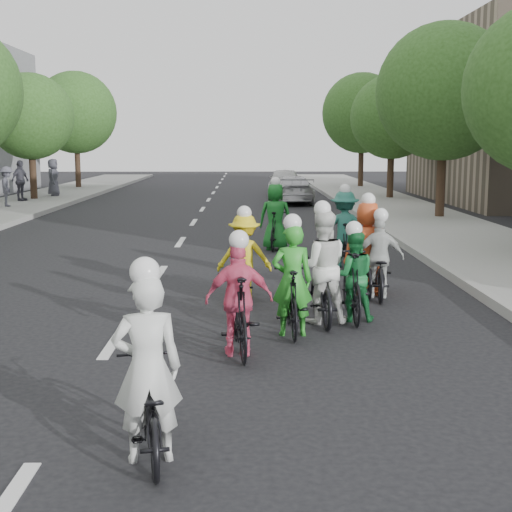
{
  "coord_description": "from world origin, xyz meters",
  "views": [
    {
      "loc": [
        1.86,
        -9.84,
        2.75
      ],
      "look_at": [
        2.01,
        1.18,
        1.0
      ],
      "focal_mm": 50.0,
      "sensor_mm": 36.0,
      "label": 1
    }
  ],
  "objects_px": {
    "cyclist_6": "(321,279)",
    "cyclist_7": "(344,234)",
    "cyclist_0": "(149,394)",
    "spectator_2": "(53,177)",
    "follow_car_lead": "(293,190)",
    "spectator_0": "(7,186)",
    "cyclist_8": "(379,266)",
    "cyclist_5": "(292,293)",
    "cyclist_3": "(239,308)",
    "spectator_1": "(20,181)",
    "cyclist_1": "(352,281)",
    "cyclist_9": "(275,223)",
    "cyclist_4": "(366,259)",
    "cyclist_2": "(244,264)",
    "follow_car_trail": "(285,181)"
  },
  "relations": [
    {
      "from": "cyclist_6",
      "to": "cyclist_7",
      "type": "relative_size",
      "value": 1.02
    },
    {
      "from": "cyclist_0",
      "to": "spectator_2",
      "type": "bearing_deg",
      "value": -84.28
    },
    {
      "from": "follow_car_lead",
      "to": "spectator_0",
      "type": "xyz_separation_m",
      "value": [
        -12.01,
        -3.19,
        0.35
      ]
    },
    {
      "from": "cyclist_8",
      "to": "spectator_0",
      "type": "height_order",
      "value": "spectator_0"
    },
    {
      "from": "cyclist_5",
      "to": "cyclist_7",
      "type": "height_order",
      "value": "cyclist_7"
    },
    {
      "from": "cyclist_0",
      "to": "follow_car_lead",
      "type": "height_order",
      "value": "cyclist_0"
    },
    {
      "from": "cyclist_3",
      "to": "spectator_1",
      "type": "bearing_deg",
      "value": -72.36
    },
    {
      "from": "cyclist_1",
      "to": "spectator_1",
      "type": "xyz_separation_m",
      "value": [
        -11.91,
        21.56,
        0.45
      ]
    },
    {
      "from": "cyclist_9",
      "to": "cyclist_5",
      "type": "bearing_deg",
      "value": 98.54
    },
    {
      "from": "cyclist_1",
      "to": "cyclist_4",
      "type": "height_order",
      "value": "cyclist_4"
    },
    {
      "from": "cyclist_1",
      "to": "cyclist_5",
      "type": "bearing_deg",
      "value": 41.1
    },
    {
      "from": "cyclist_4",
      "to": "spectator_1",
      "type": "height_order",
      "value": "spectator_1"
    },
    {
      "from": "follow_car_lead",
      "to": "cyclist_3",
      "type": "bearing_deg",
      "value": 83.31
    },
    {
      "from": "cyclist_7",
      "to": "spectator_1",
      "type": "xyz_separation_m",
      "value": [
        -12.44,
        16.67,
        0.34
      ]
    },
    {
      "from": "cyclist_1",
      "to": "follow_car_lead",
      "type": "relative_size",
      "value": 0.42
    },
    {
      "from": "cyclist_2",
      "to": "spectator_0",
      "type": "xyz_separation_m",
      "value": [
        -9.85,
        17.03,
        0.37
      ]
    },
    {
      "from": "cyclist_3",
      "to": "follow_car_trail",
      "type": "relative_size",
      "value": 0.43
    },
    {
      "from": "cyclist_8",
      "to": "follow_car_lead",
      "type": "relative_size",
      "value": 0.44
    },
    {
      "from": "cyclist_1",
      "to": "cyclist_6",
      "type": "relative_size",
      "value": 0.97
    },
    {
      "from": "cyclist_6",
      "to": "spectator_0",
      "type": "distance_m",
      "value": 21.81
    },
    {
      "from": "cyclist_1",
      "to": "follow_car_lead",
      "type": "height_order",
      "value": "cyclist_1"
    },
    {
      "from": "cyclist_4",
      "to": "spectator_0",
      "type": "xyz_separation_m",
      "value": [
        -12.09,
        16.73,
        0.33
      ]
    },
    {
      "from": "cyclist_4",
      "to": "follow_car_lead",
      "type": "height_order",
      "value": "cyclist_4"
    },
    {
      "from": "cyclist_3",
      "to": "follow_car_lead",
      "type": "relative_size",
      "value": 0.43
    },
    {
      "from": "cyclist_0",
      "to": "cyclist_2",
      "type": "bearing_deg",
      "value": -107.8
    },
    {
      "from": "cyclist_8",
      "to": "spectator_1",
      "type": "relative_size",
      "value": 1.03
    },
    {
      "from": "cyclist_0",
      "to": "follow_car_lead",
      "type": "relative_size",
      "value": 0.42
    },
    {
      "from": "cyclist_0",
      "to": "spectator_0",
      "type": "xyz_separation_m",
      "value": [
        -9.03,
        23.62,
        0.4
      ]
    },
    {
      "from": "cyclist_1",
      "to": "cyclist_3",
      "type": "relative_size",
      "value": 1.0
    },
    {
      "from": "cyclist_4",
      "to": "follow_car_lead",
      "type": "bearing_deg",
      "value": -85.91
    },
    {
      "from": "cyclist_1",
      "to": "cyclist_3",
      "type": "xyz_separation_m",
      "value": [
        -1.75,
        -1.83,
        0.01
      ]
    },
    {
      "from": "cyclist_2",
      "to": "cyclist_8",
      "type": "distance_m",
      "value": 2.42
    },
    {
      "from": "spectator_0",
      "to": "cyclist_8",
      "type": "bearing_deg",
      "value": -158.2
    },
    {
      "from": "follow_car_lead",
      "to": "spectator_1",
      "type": "distance_m",
      "value": 12.38
    },
    {
      "from": "cyclist_3",
      "to": "cyclist_7",
      "type": "height_order",
      "value": "cyclist_7"
    },
    {
      "from": "cyclist_9",
      "to": "cyclist_1",
      "type": "bearing_deg",
      "value": 106.13
    },
    {
      "from": "cyclist_1",
      "to": "cyclist_2",
      "type": "bearing_deg",
      "value": -43.55
    },
    {
      "from": "cyclist_1",
      "to": "follow_car_lead",
      "type": "distance_m",
      "value": 21.87
    },
    {
      "from": "follow_car_trail",
      "to": "spectator_0",
      "type": "xyz_separation_m",
      "value": [
        -11.95,
        -8.73,
        0.25
      ]
    },
    {
      "from": "cyclist_1",
      "to": "cyclist_5",
      "type": "distance_m",
      "value": 1.32
    },
    {
      "from": "cyclist_1",
      "to": "cyclist_9",
      "type": "relative_size",
      "value": 0.97
    },
    {
      "from": "cyclist_6",
      "to": "follow_car_trail",
      "type": "xyz_separation_m",
      "value": [
        0.91,
        27.53,
        0.05
      ]
    },
    {
      "from": "cyclist_7",
      "to": "cyclist_8",
      "type": "height_order",
      "value": "cyclist_7"
    },
    {
      "from": "cyclist_5",
      "to": "spectator_2",
      "type": "bearing_deg",
      "value": -69.51
    },
    {
      "from": "cyclist_8",
      "to": "cyclist_7",
      "type": "bearing_deg",
      "value": -79.57
    },
    {
      "from": "cyclist_4",
      "to": "follow_car_trail",
      "type": "distance_m",
      "value": 25.46
    },
    {
      "from": "cyclist_5",
      "to": "spectator_1",
      "type": "relative_size",
      "value": 0.96
    },
    {
      "from": "follow_car_lead",
      "to": "spectator_2",
      "type": "distance_m",
      "value": 12.07
    },
    {
      "from": "cyclist_0",
      "to": "cyclist_4",
      "type": "bearing_deg",
      "value": -124.66
    },
    {
      "from": "cyclist_6",
      "to": "spectator_2",
      "type": "distance_m",
      "value": 27.07
    }
  ]
}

